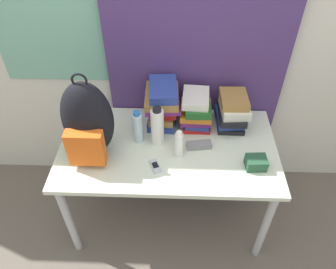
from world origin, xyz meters
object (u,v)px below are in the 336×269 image
backpack (88,122)px  water_bottle (138,127)px  book_stack_center (196,110)px  book_stack_right (232,111)px  sunglasses_case (199,145)px  book_stack_left (162,104)px  camera_pouch (256,163)px  sunscreen_bottle (179,145)px  sports_bottle (157,127)px  cell_phone (155,166)px

backpack → water_bottle: 0.31m
book_stack_center → book_stack_right: (0.23, 0.00, -0.01)m
book_stack_right → water_bottle: size_ratio=1.12×
sunglasses_case → book_stack_right: bearing=45.6°
book_stack_left → camera_pouch: 0.67m
sunscreen_bottle → book_stack_right: bearing=40.6°
backpack → book_stack_center: bearing=23.8°
book_stack_right → water_bottle: water_bottle is taller
backpack → sports_bottle: 0.41m
sunglasses_case → water_bottle: bearing=172.1°
backpack → book_stack_right: size_ratio=2.16×
water_bottle → backpack: bearing=-157.0°
book_stack_center → sunglasses_case: size_ratio=1.52×
book_stack_left → book_stack_center: 0.22m
book_stack_center → sunglasses_case: (0.02, -0.21, -0.10)m
sunscreen_bottle → cell_phone: 0.18m
book_stack_right → water_bottle: (-0.59, -0.16, -0.00)m
water_bottle → sunglasses_case: 0.39m
book_stack_center → book_stack_right: bearing=0.6°
book_stack_left → cell_phone: book_stack_left is taller
book_stack_left → camera_pouch: book_stack_left is taller
book_stack_left → sunscreen_bottle: size_ratio=1.56×
book_stack_left → sunscreen_bottle: (0.11, -0.29, -0.07)m
book_stack_right → camera_pouch: (0.11, -0.36, -0.08)m
book_stack_center → camera_pouch: size_ratio=1.96×
sunglasses_case → camera_pouch: size_ratio=1.29×
backpack → book_stack_center: 0.69m
cell_phone → camera_pouch: 0.58m
book_stack_left → book_stack_right: size_ratio=1.16×
book_stack_left → sunglasses_case: (0.23, -0.22, -0.14)m
water_bottle → cell_phone: (0.12, -0.22, -0.10)m
sunscreen_bottle → water_bottle: bearing=154.0°
book_stack_right → water_bottle: 0.61m
book_stack_right → sunscreen_bottle: 0.44m
book_stack_right → sports_bottle: bearing=-158.7°
sunglasses_case → backpack: bearing=-174.7°
book_stack_right → sunscreen_bottle: size_ratio=1.34×
sunglasses_case → camera_pouch: bearing=-24.8°
water_bottle → cell_phone: 0.27m
sports_bottle → camera_pouch: (0.57, -0.18, -0.09)m
book_stack_center → camera_pouch: book_stack_center is taller
sports_bottle → book_stack_left: bearing=83.1°
book_stack_left → sports_bottle: size_ratio=1.09×
cell_phone → water_bottle: bearing=117.9°
sports_bottle → cell_phone: 0.24m
book_stack_center → camera_pouch: (0.33, -0.36, -0.08)m
book_stack_right → book_stack_center: bearing=-179.4°
sunscreen_bottle → book_stack_left: bearing=110.4°
backpack → cell_phone: bearing=-16.3°
water_bottle → cell_phone: water_bottle is taller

